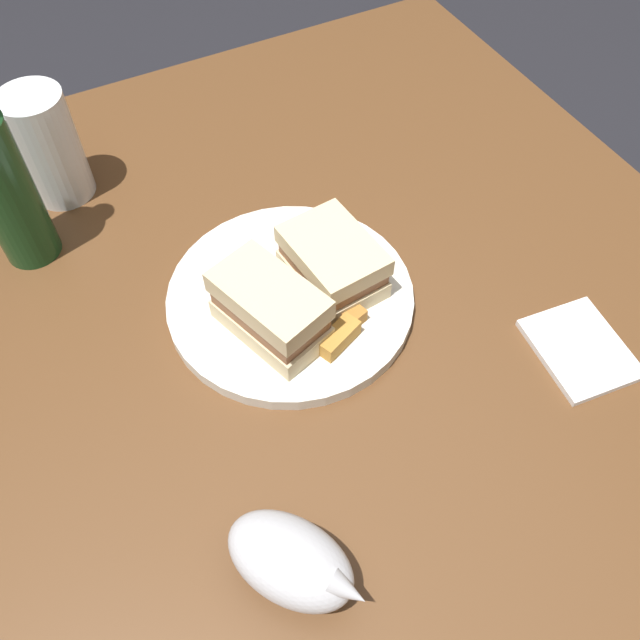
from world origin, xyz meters
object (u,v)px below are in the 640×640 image
(sandwich_half_right, at_px, (333,262))
(gravy_boat, at_px, (292,561))
(sandwich_half_left, at_px, (270,309))
(plate, at_px, (290,298))
(pint_glass, at_px, (50,152))
(napkin, at_px, (580,349))

(sandwich_half_right, relative_size, gravy_boat, 0.89)
(sandwich_half_left, distance_m, gravy_boat, 0.25)
(plate, relative_size, pint_glass, 1.93)
(sandwich_half_right, relative_size, napkin, 1.07)
(pint_glass, xyz_separation_m, napkin, (0.50, 0.42, -0.06))
(sandwich_half_right, xyz_separation_m, pint_glass, (-0.30, -0.23, 0.02))
(gravy_boat, relative_size, napkin, 1.21)
(pint_glass, height_order, gravy_boat, pint_glass)
(plate, relative_size, sandwich_half_left, 2.03)
(plate, distance_m, sandwich_half_left, 0.07)
(sandwich_half_left, relative_size, sandwich_half_right, 1.14)
(pint_glass, distance_m, napkin, 0.65)
(pint_glass, bearing_deg, napkin, 40.31)
(napkin, bearing_deg, plate, -129.35)
(sandwich_half_right, height_order, pint_glass, pint_glass)
(plate, height_order, pint_glass, pint_glass)
(sandwich_half_right, bearing_deg, gravy_boat, -34.07)
(pint_glass, bearing_deg, plate, 30.85)
(pint_glass, bearing_deg, sandwich_half_left, 22.85)
(sandwich_half_right, distance_m, gravy_boat, 0.32)
(napkin, bearing_deg, sandwich_half_left, -120.55)
(gravy_boat, distance_m, napkin, 0.38)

